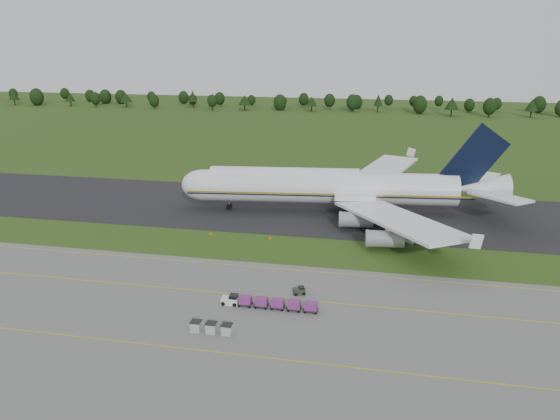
% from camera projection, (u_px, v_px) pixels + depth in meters
% --- Properties ---
extents(ground, '(600.00, 600.00, 0.00)m').
position_uv_depth(ground, '(261.00, 248.00, 113.92)').
color(ground, '#2A4615').
rests_on(ground, ground).
extents(apron, '(300.00, 52.00, 0.06)m').
position_uv_depth(apron, '(210.00, 329.00, 82.11)').
color(apron, '#63635F').
rests_on(apron, ground).
extents(taxiway, '(300.00, 40.00, 0.08)m').
position_uv_depth(taxiway, '(286.00, 208.00, 140.09)').
color(taxiway, black).
rests_on(taxiway, ground).
extents(apron_markings, '(300.00, 30.20, 0.01)m').
position_uv_depth(apron_markings, '(224.00, 307.00, 88.66)').
color(apron_markings, gold).
rests_on(apron_markings, apron).
extents(tree_line, '(527.72, 21.18, 10.87)m').
position_uv_depth(tree_line, '(368.00, 103.00, 316.18)').
color(tree_line, black).
rests_on(tree_line, ground).
extents(aircraft, '(81.86, 79.05, 22.92)m').
position_uv_depth(aircraft, '(334.00, 187.00, 135.54)').
color(aircraft, white).
rests_on(aircraft, ground).
extents(baggage_train, '(15.93, 1.69, 1.63)m').
position_uv_depth(baggage_train, '(268.00, 303.00, 88.24)').
color(baggage_train, silver).
rests_on(baggage_train, apron).
extents(utility_cart, '(2.25, 1.80, 1.07)m').
position_uv_depth(utility_cart, '(299.00, 291.00, 93.02)').
color(utility_cart, '#2C3424').
rests_on(utility_cart, apron).
extents(uld_row, '(6.38, 1.58, 1.56)m').
position_uv_depth(uld_row, '(211.00, 328.00, 80.84)').
color(uld_row, '#A4A4A4').
rests_on(uld_row, apron).
extents(edge_markers, '(13.96, 0.30, 0.60)m').
position_uv_depth(edge_markers, '(240.00, 236.00, 119.66)').
color(edge_markers, orange).
rests_on(edge_markers, ground).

